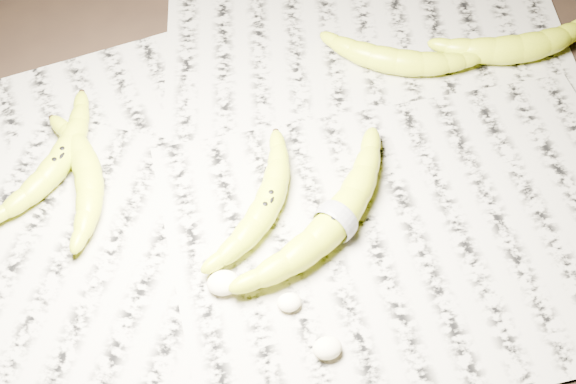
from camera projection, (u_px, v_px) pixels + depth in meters
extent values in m
plane|color=black|center=(267.00, 217.00, 0.93)|extent=(3.00, 3.00, 0.00)
cube|color=#A9A491|center=(279.00, 195.00, 0.94)|extent=(0.90, 0.70, 0.01)
torus|color=white|center=(336.00, 220.00, 0.89)|extent=(0.04, 0.04, 0.05)
ellipsoid|color=#F4E5BC|center=(223.00, 281.00, 0.85)|extent=(0.04, 0.03, 0.02)
ellipsoid|color=#F4E5BC|center=(327.00, 346.00, 0.81)|extent=(0.03, 0.03, 0.02)
ellipsoid|color=#F4E5BC|center=(289.00, 300.00, 0.84)|extent=(0.03, 0.02, 0.02)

